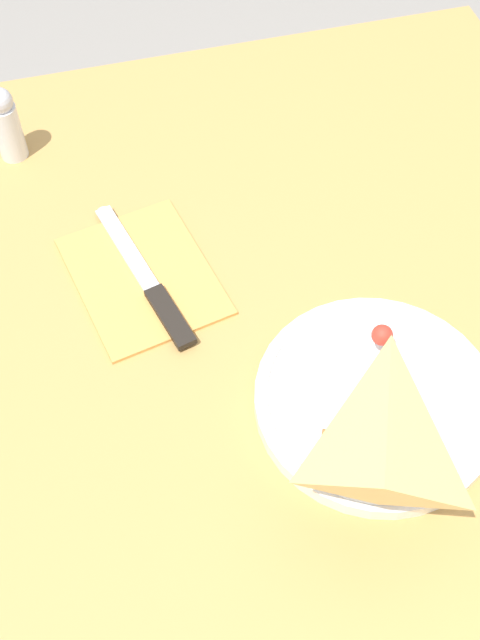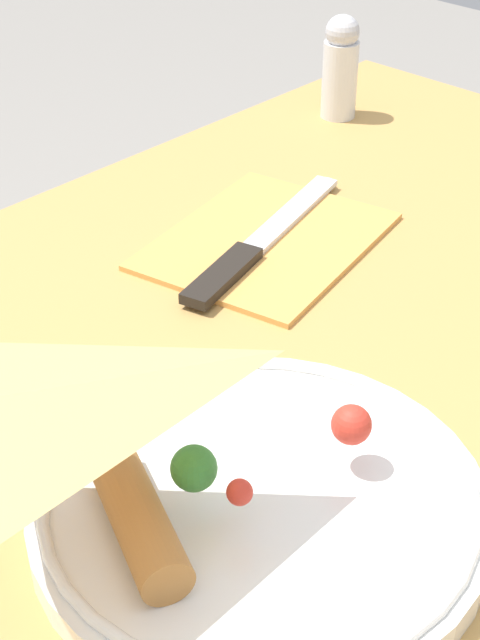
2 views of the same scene
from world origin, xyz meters
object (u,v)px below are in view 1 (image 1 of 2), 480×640
(dining_table, at_px, (389,550))
(butter_knife, at_px, (147,280))
(napkin_folded, at_px, (143,276))
(plate_pizza, at_px, (377,397))
(salt_shaker, at_px, (6,123))

(dining_table, distance_m, butter_knife, 0.35)
(dining_table, bearing_deg, butter_knife, 29.87)
(napkin_folded, bearing_deg, butter_knife, -165.62)
(dining_table, bearing_deg, napkin_folded, 29.40)
(plate_pizza, bearing_deg, napkin_folded, 41.36)
(napkin_folded, xyz_separation_m, salt_shaker, (0.21, 0.11, 0.04))
(dining_table, relative_size, napkin_folded, 6.74)
(butter_knife, xyz_separation_m, salt_shaker, (0.22, 0.11, 0.04))
(dining_table, relative_size, plate_pizza, 5.90)
(napkin_folded, distance_m, salt_shaker, 0.24)
(plate_pizza, bearing_deg, salt_shaker, 34.45)
(plate_pizza, xyz_separation_m, napkin_folded, (0.20, 0.17, -0.01))
(plate_pizza, height_order, butter_knife, plate_pizza)
(dining_table, height_order, napkin_folded, napkin_folded)
(butter_knife, relative_size, salt_shaker, 2.24)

